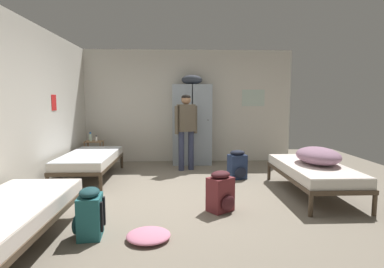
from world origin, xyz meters
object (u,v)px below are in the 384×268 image
(locker_bank, at_px, (192,123))
(bed_right, at_px, (313,171))
(backpack_maroon, at_px, (221,192))
(clothes_pile_pink, at_px, (149,235))
(bed_left_rear, at_px, (90,159))
(person_traveler, at_px, (186,125))
(water_bottle, at_px, (90,137))
(backpack_teal, at_px, (89,214))
(bed_left_front, at_px, (8,213))
(bedding_heap, at_px, (318,156))
(shelf_unit, at_px, (94,151))
(backpack_navy, at_px, (237,165))
(lotion_bottle, at_px, (96,139))

(locker_bank, relative_size, bed_right, 1.09)
(backpack_maroon, bearing_deg, clothes_pile_pink, -137.36)
(locker_bank, xyz_separation_m, bed_left_rear, (-1.99, -1.35, -0.59))
(person_traveler, bearing_deg, locker_bank, 77.51)
(locker_bank, distance_m, water_bottle, 2.34)
(locker_bank, bearing_deg, backpack_teal, -108.26)
(bed_left_front, bearing_deg, bedding_heap, 23.41)
(shelf_unit, xyz_separation_m, bedding_heap, (4.13, -2.32, 0.28))
(backpack_maroon, bearing_deg, bed_left_front, -156.08)
(locker_bank, distance_m, backpack_maroon, 3.24)
(person_traveler, relative_size, backpack_navy, 2.93)
(backpack_navy, bearing_deg, water_bottle, 157.07)
(backpack_maroon, bearing_deg, backpack_teal, -154.76)
(locker_bank, relative_size, person_traveler, 1.29)
(lotion_bottle, bearing_deg, backpack_maroon, -50.60)
(shelf_unit, bearing_deg, bed_right, -29.92)
(backpack_maroon, bearing_deg, shelf_unit, 129.82)
(bed_right, xyz_separation_m, bed_left_rear, (-3.80, 1.14, 0.00))
(shelf_unit, bearing_deg, bed_left_rear, -78.15)
(person_traveler, bearing_deg, bed_right, -42.64)
(bedding_heap, height_order, backpack_teal, bedding_heap)
(locker_bank, xyz_separation_m, backpack_maroon, (0.26, -3.15, -0.71))
(bed_left_front, distance_m, water_bottle, 4.04)
(locker_bank, relative_size, clothes_pile_pink, 4.36)
(lotion_bottle, bearing_deg, locker_bank, 5.13)
(bed_left_front, distance_m, backpack_teal, 0.77)
(person_traveler, bearing_deg, bed_left_front, -117.92)
(bed_right, distance_m, water_bottle, 4.76)
(person_traveler, distance_m, clothes_pile_pink, 3.46)
(bed_left_front, bearing_deg, bed_right, 23.69)
(lotion_bottle, distance_m, backpack_teal, 3.81)
(backpack_teal, bearing_deg, bed_left_front, -159.04)
(lotion_bottle, bearing_deg, backpack_navy, -22.99)
(locker_bank, xyz_separation_m, clothes_pile_pink, (-0.63, -3.97, -0.92))
(shelf_unit, xyz_separation_m, bed_right, (4.05, -2.33, 0.04))
(bed_left_rear, distance_m, lotion_bottle, 1.19)
(bed_right, xyz_separation_m, water_bottle, (-4.13, 2.35, 0.28))
(bed_right, bearing_deg, backpack_navy, 134.27)
(lotion_bottle, relative_size, backpack_teal, 0.25)
(bed_left_rear, xyz_separation_m, bedding_heap, (3.88, -1.13, 0.24))
(bed_left_rear, distance_m, clothes_pile_pink, 2.98)
(water_bottle, xyz_separation_m, lotion_bottle, (0.15, -0.06, -0.03))
(backpack_navy, bearing_deg, locker_bank, 118.99)
(lotion_bottle, distance_m, clothes_pile_pink, 4.12)
(bed_left_rear, distance_m, backpack_teal, 2.63)
(lotion_bottle, xyz_separation_m, clothes_pile_pink, (1.54, -3.78, -0.58))
(shelf_unit, xyz_separation_m, backpack_navy, (3.05, -1.30, -0.09))
(bed_right, relative_size, backpack_maroon, 3.45)
(bed_left_rear, distance_m, backpack_maroon, 2.89)
(shelf_unit, bearing_deg, backpack_navy, -23.15)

